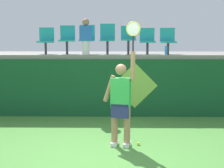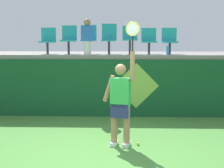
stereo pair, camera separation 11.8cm
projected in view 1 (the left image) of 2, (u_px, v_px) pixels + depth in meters
ground_plane at (101, 158)px, 5.95m from camera, size 40.00×40.00×0.00m
court_back_wall at (107, 88)px, 9.17m from camera, size 12.28×0.20×1.61m
spectator_platform at (108, 55)px, 10.49m from camera, size 12.28×3.00×0.12m
tennis_player at (121, 101)px, 6.50m from camera, size 0.74×0.34×2.50m
tennis_ball at (138, 144)px, 6.67m from camera, size 0.07×0.07×0.07m
water_bottle at (166, 50)px, 9.13m from camera, size 0.07×0.07×0.25m
stadium_chair_0 at (46, 39)px, 9.60m from camera, size 0.44×0.42×0.79m
stadium_chair_1 at (67, 38)px, 9.58m from camera, size 0.44×0.42×0.85m
stadium_chair_2 at (87, 38)px, 9.57m from camera, size 0.44×0.42×0.86m
stadium_chair_3 at (108, 37)px, 9.56m from camera, size 0.44×0.42×0.90m
stadium_chair_4 at (128, 38)px, 9.55m from camera, size 0.44×0.42×0.84m
stadium_chair_5 at (147, 40)px, 9.55m from camera, size 0.44×0.42×0.77m
stadium_chair_6 at (168, 40)px, 9.54m from camera, size 0.44×0.42×0.78m
spectator_0 at (86, 36)px, 9.16m from camera, size 0.34×0.20×1.01m
wall_signage_mount at (135, 117)px, 9.16m from camera, size 1.27×0.01×1.52m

